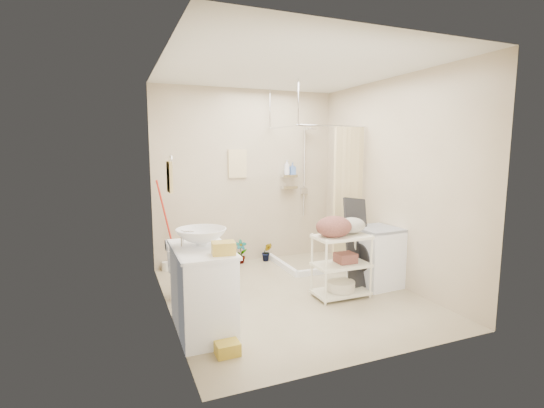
% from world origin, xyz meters
% --- Properties ---
extents(floor, '(3.20, 3.20, 0.00)m').
position_xyz_m(floor, '(0.00, 0.00, 0.00)').
color(floor, tan).
rests_on(floor, ground).
extents(ceiling, '(2.80, 3.20, 0.04)m').
position_xyz_m(ceiling, '(0.00, 0.00, 2.60)').
color(ceiling, silver).
rests_on(ceiling, ground).
extents(wall_back, '(2.80, 0.04, 2.60)m').
position_xyz_m(wall_back, '(0.00, 1.60, 1.30)').
color(wall_back, '#C5B698').
rests_on(wall_back, ground).
extents(wall_front, '(2.80, 0.04, 2.60)m').
position_xyz_m(wall_front, '(0.00, -1.60, 1.30)').
color(wall_front, '#C5B698').
rests_on(wall_front, ground).
extents(wall_left, '(0.04, 3.20, 2.60)m').
position_xyz_m(wall_left, '(-1.40, 0.00, 1.30)').
color(wall_left, '#C5B698').
rests_on(wall_left, ground).
extents(wall_right, '(0.04, 3.20, 2.60)m').
position_xyz_m(wall_right, '(1.40, 0.00, 1.30)').
color(wall_right, '#C5B698').
rests_on(wall_right, ground).
extents(vanity, '(0.52, 0.93, 0.81)m').
position_xyz_m(vanity, '(-1.16, -0.53, 0.40)').
color(vanity, white).
rests_on(vanity, ground).
extents(sink, '(0.50, 0.50, 0.16)m').
position_xyz_m(sink, '(-1.14, -0.45, 0.89)').
color(sink, white).
rests_on(sink, vanity).
extents(counter_basket, '(0.22, 0.18, 0.11)m').
position_xyz_m(counter_basket, '(-1.03, -0.83, 0.86)').
color(counter_basket, gold).
rests_on(counter_basket, vanity).
extents(floor_basket, '(0.29, 0.23, 0.16)m').
position_xyz_m(floor_basket, '(-1.07, -1.06, 0.08)').
color(floor_basket, gold).
rests_on(floor_basket, ground).
extents(toilet, '(0.67, 0.43, 0.66)m').
position_xyz_m(toilet, '(-1.04, 0.36, 0.33)').
color(toilet, white).
rests_on(toilet, ground).
extents(mop, '(0.16, 0.16, 1.29)m').
position_xyz_m(mop, '(-1.25, 1.53, 0.64)').
color(mop, red).
rests_on(mop, ground).
extents(potted_plant_a, '(0.20, 0.14, 0.36)m').
position_xyz_m(potted_plant_a, '(-0.15, 1.46, 0.18)').
color(potted_plant_a, brown).
rests_on(potted_plant_a, ground).
extents(potted_plant_b, '(0.19, 0.17, 0.29)m').
position_xyz_m(potted_plant_b, '(0.26, 1.43, 0.14)').
color(potted_plant_b, brown).
rests_on(potted_plant_b, ground).
extents(hanging_towel, '(0.28, 0.03, 0.42)m').
position_xyz_m(hanging_towel, '(-0.15, 1.58, 1.50)').
color(hanging_towel, beige).
rests_on(hanging_towel, wall_back).
extents(towel_ring, '(0.04, 0.22, 0.34)m').
position_xyz_m(towel_ring, '(-1.38, -0.20, 1.47)').
color(towel_ring, '#E7CE82').
rests_on(towel_ring, wall_left).
extents(tp_holder, '(0.08, 0.12, 0.14)m').
position_xyz_m(tp_holder, '(-1.36, 0.05, 0.72)').
color(tp_holder, white).
rests_on(tp_holder, wall_left).
extents(shower, '(1.10, 1.10, 2.10)m').
position_xyz_m(shower, '(0.85, 1.05, 1.05)').
color(shower, white).
rests_on(shower, ground).
extents(shampoo_bottle_a, '(0.09, 0.09, 0.23)m').
position_xyz_m(shampoo_bottle_a, '(0.63, 1.51, 1.43)').
color(shampoo_bottle_a, white).
rests_on(shampoo_bottle_a, shower).
extents(shampoo_bottle_b, '(0.09, 0.09, 0.19)m').
position_xyz_m(shampoo_bottle_b, '(0.73, 1.53, 1.41)').
color(shampoo_bottle_b, '#4B6FB7').
rests_on(shampoo_bottle_b, shower).
extents(washing_machine, '(0.54, 0.56, 0.74)m').
position_xyz_m(washing_machine, '(1.14, -0.11, 0.37)').
color(washing_machine, white).
rests_on(washing_machine, ground).
extents(laundry_rack, '(0.64, 0.37, 0.88)m').
position_xyz_m(laundry_rack, '(0.52, -0.28, 0.44)').
color(laundry_rack, white).
rests_on(laundry_rack, ground).
extents(ironing_board, '(0.33, 0.12, 1.15)m').
position_xyz_m(ironing_board, '(0.87, -0.07, 0.58)').
color(ironing_board, black).
rests_on(ironing_board, ground).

